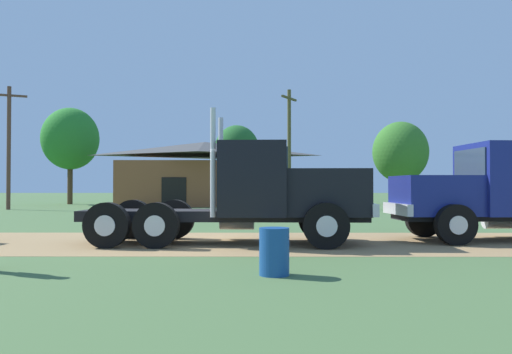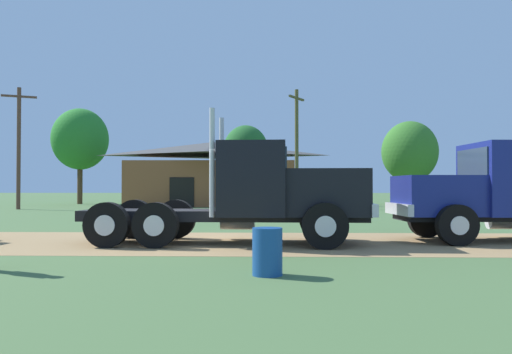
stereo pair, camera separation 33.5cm
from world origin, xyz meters
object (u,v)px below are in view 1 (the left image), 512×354
Objects in this scene: steel_barrel at (274,251)px; shed_building at (205,175)px; truck_foreground_white at (263,195)px; utility_pole_far at (289,145)px; truck_near_right at (494,195)px; utility_pole_near at (9,144)px.

shed_building is at bearing 98.30° from steel_barrel.
utility_pole_far is at bearing 84.63° from truck_foreground_white.
shed_building is 8.23m from utility_pole_far.
utility_pole_near is at bearing 141.13° from truck_near_right.
truck_near_right is 8.70m from steel_barrel.
truck_foreground_white reaches higher than steel_barrel.
utility_pole_near is (-12.27, -6.86, 1.90)m from shed_building.
shed_building is at bearing 113.33° from truck_near_right.
truck_foreground_white is 1.02× the size of truck_near_right.
truck_foreground_white is 26.88m from shed_building.
shed_building is 1.60× the size of utility_pole_far.
steel_barrel is 27.08m from utility_pole_far.
utility_pole_far is at bearing 85.96° from steel_barrel.
shed_building reaches higher than truck_near_right.
truck_foreground_white is at bearing 91.93° from steel_barrel.
utility_pole_far is at bearing 6.62° from utility_pole_near.
truck_foreground_white is 22.12m from utility_pole_far.
truck_near_right is 0.58× the size of shed_building.
truck_foreground_white is 6.71m from truck_near_right.
shed_building is (-4.42, 26.49, 1.13)m from truck_foreground_white.
steel_barrel is at bearing -55.53° from utility_pole_near.
steel_barrel is (-6.50, -5.72, -0.89)m from truck_near_right.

